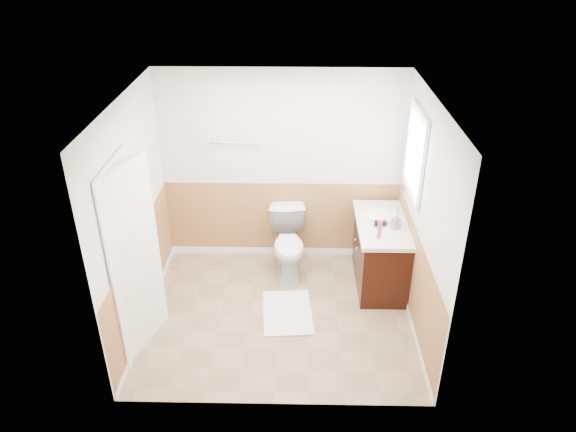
{
  "coord_description": "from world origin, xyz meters",
  "views": [
    {
      "loc": [
        0.2,
        -4.85,
        3.96
      ],
      "look_at": [
        0.1,
        0.25,
        1.15
      ],
      "focal_mm": 33.61,
      "sensor_mm": 36.0,
      "label": 1
    }
  ],
  "objects_px": {
    "vanity_cabinet": "(380,255)",
    "soap_dispenser": "(396,221)",
    "bath_mat": "(287,312)",
    "toilet": "(289,244)",
    "lotion_bottle": "(380,229)"
  },
  "relations": [
    {
      "from": "vanity_cabinet",
      "to": "lotion_bottle",
      "type": "bearing_deg",
      "value": -106.01
    },
    {
      "from": "toilet",
      "to": "soap_dispenser",
      "type": "relative_size",
      "value": 4.48
    },
    {
      "from": "vanity_cabinet",
      "to": "lotion_bottle",
      "type": "distance_m",
      "value": 0.67
    },
    {
      "from": "bath_mat",
      "to": "vanity_cabinet",
      "type": "height_order",
      "value": "vanity_cabinet"
    },
    {
      "from": "lotion_bottle",
      "to": "bath_mat",
      "type": "bearing_deg",
      "value": -164.2
    },
    {
      "from": "toilet",
      "to": "lotion_bottle",
      "type": "bearing_deg",
      "value": -34.04
    },
    {
      "from": "bath_mat",
      "to": "lotion_bottle",
      "type": "relative_size",
      "value": 3.64
    },
    {
      "from": "vanity_cabinet",
      "to": "lotion_bottle",
      "type": "height_order",
      "value": "lotion_bottle"
    },
    {
      "from": "bath_mat",
      "to": "soap_dispenser",
      "type": "bearing_deg",
      "value": 22.53
    },
    {
      "from": "toilet",
      "to": "bath_mat",
      "type": "relative_size",
      "value": 1.0
    },
    {
      "from": "bath_mat",
      "to": "lotion_bottle",
      "type": "distance_m",
      "value": 1.42
    },
    {
      "from": "bath_mat",
      "to": "soap_dispenser",
      "type": "relative_size",
      "value": 4.47
    },
    {
      "from": "toilet",
      "to": "vanity_cabinet",
      "type": "bearing_deg",
      "value": -15.98
    },
    {
      "from": "vanity_cabinet",
      "to": "soap_dispenser",
      "type": "height_order",
      "value": "soap_dispenser"
    },
    {
      "from": "toilet",
      "to": "soap_dispenser",
      "type": "xyz_separation_m",
      "value": [
        1.24,
        -0.35,
        0.54
      ]
    }
  ]
}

